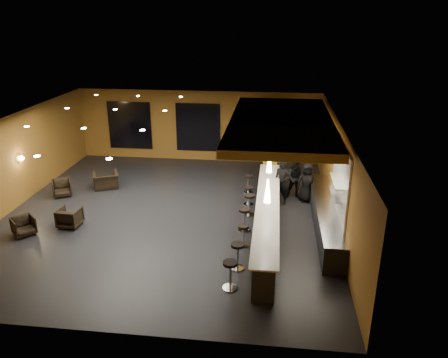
# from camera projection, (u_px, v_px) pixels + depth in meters

# --- Properties ---
(floor) EXTENTS (12.00, 13.00, 0.10)m
(floor) POSITION_uv_depth(u_px,v_px,m) (169.00, 215.00, 16.34)
(floor) COLOR black
(floor) RESTS_ON ground
(ceiling) EXTENTS (12.00, 13.00, 0.10)m
(ceiling) POSITION_uv_depth(u_px,v_px,m) (165.00, 121.00, 15.05)
(ceiling) COLOR black
(wall_back) EXTENTS (12.00, 0.10, 3.50)m
(wall_back) POSITION_uv_depth(u_px,v_px,m) (198.00, 126.00, 21.77)
(wall_back) COLOR brown
(wall_back) RESTS_ON floor
(wall_front) EXTENTS (12.00, 0.10, 3.50)m
(wall_front) POSITION_uv_depth(u_px,v_px,m) (97.00, 270.00, 9.62)
(wall_front) COLOR brown
(wall_front) RESTS_ON floor
(wall_left) EXTENTS (0.10, 13.00, 3.50)m
(wall_left) POSITION_uv_depth(u_px,v_px,m) (9.00, 164.00, 16.35)
(wall_left) COLOR brown
(wall_left) RESTS_ON floor
(wall_right) EXTENTS (0.10, 13.00, 3.50)m
(wall_right) POSITION_uv_depth(u_px,v_px,m) (339.00, 177.00, 15.03)
(wall_right) COLOR brown
(wall_right) RESTS_ON floor
(wood_soffit) EXTENTS (3.60, 8.00, 0.28)m
(wood_soffit) POSITION_uv_depth(u_px,v_px,m) (281.00, 123.00, 15.61)
(wood_soffit) COLOR #B98636
(wood_soffit) RESTS_ON ceiling
(window_left) EXTENTS (2.20, 0.06, 2.40)m
(window_left) POSITION_uv_depth(u_px,v_px,m) (130.00, 125.00, 22.06)
(window_left) COLOR black
(window_left) RESTS_ON wall_back
(window_center) EXTENTS (2.20, 0.06, 2.40)m
(window_center) POSITION_uv_depth(u_px,v_px,m) (198.00, 127.00, 21.68)
(window_center) COLOR black
(window_center) RESTS_ON wall_back
(window_right) EXTENTS (2.20, 0.06, 2.40)m
(window_right) POSITION_uv_depth(u_px,v_px,m) (258.00, 129.00, 21.36)
(window_right) COLOR black
(window_right) RESTS_ON wall_back
(tile_backsplash) EXTENTS (0.06, 3.20, 2.40)m
(tile_backsplash) POSITION_uv_depth(u_px,v_px,m) (341.00, 180.00, 14.03)
(tile_backsplash) COLOR white
(tile_backsplash) RESTS_ON wall_right
(bar_counter) EXTENTS (0.60, 8.00, 1.00)m
(bar_counter) POSITION_uv_depth(u_px,v_px,m) (267.00, 219.00, 14.82)
(bar_counter) COLOR black
(bar_counter) RESTS_ON floor
(bar_top) EXTENTS (0.78, 8.10, 0.05)m
(bar_top) POSITION_uv_depth(u_px,v_px,m) (268.00, 205.00, 14.63)
(bar_top) COLOR silver
(bar_top) RESTS_ON bar_counter
(prep_counter) EXTENTS (0.70, 6.00, 0.86)m
(prep_counter) POSITION_uv_depth(u_px,v_px,m) (325.00, 217.00, 15.09)
(prep_counter) COLOR black
(prep_counter) RESTS_ON floor
(prep_top) EXTENTS (0.72, 6.00, 0.03)m
(prep_top) POSITION_uv_depth(u_px,v_px,m) (326.00, 205.00, 14.92)
(prep_top) COLOR silver
(prep_top) RESTS_ON prep_counter
(wall_shelf_lower) EXTENTS (0.30, 1.50, 0.03)m
(wall_shelf_lower) POSITION_uv_depth(u_px,v_px,m) (336.00, 194.00, 14.00)
(wall_shelf_lower) COLOR silver
(wall_shelf_lower) RESTS_ON wall_right
(wall_shelf_upper) EXTENTS (0.30, 1.50, 0.03)m
(wall_shelf_upper) POSITION_uv_depth(u_px,v_px,m) (337.00, 181.00, 13.84)
(wall_shelf_upper) COLOR silver
(wall_shelf_upper) RESTS_ON wall_right
(column) EXTENTS (0.60, 0.60, 3.50)m
(column) POSITION_uv_depth(u_px,v_px,m) (271.00, 145.00, 18.63)
(column) COLOR #A29524
(column) RESTS_ON floor
(wall_sconce) EXTENTS (0.22, 0.22, 0.22)m
(wall_sconce) POSITION_uv_depth(u_px,v_px,m) (21.00, 158.00, 16.78)
(wall_sconce) COLOR #FFE5B2
(wall_sconce) RESTS_ON wall_left
(pendant_0) EXTENTS (0.20, 0.20, 0.70)m
(pendant_0) POSITION_uv_depth(u_px,v_px,m) (268.00, 191.00, 12.30)
(pendant_0) COLOR white
(pendant_0) RESTS_ON wood_soffit
(pendant_1) EXTENTS (0.20, 0.20, 0.70)m
(pendant_1) POSITION_uv_depth(u_px,v_px,m) (269.00, 162.00, 14.62)
(pendant_1) COLOR white
(pendant_1) RESTS_ON wood_soffit
(pendant_2) EXTENTS (0.20, 0.20, 0.70)m
(pendant_2) POSITION_uv_depth(u_px,v_px,m) (271.00, 142.00, 16.93)
(pendant_2) COLOR white
(pendant_2) RESTS_ON wood_soffit
(staff_a) EXTENTS (0.76, 0.62, 1.79)m
(staff_a) POSITION_uv_depth(u_px,v_px,m) (282.00, 182.00, 16.92)
(staff_a) COLOR black
(staff_a) RESTS_ON floor
(staff_b) EXTENTS (0.83, 0.65, 1.69)m
(staff_b) POSITION_uv_depth(u_px,v_px,m) (296.00, 178.00, 17.42)
(staff_b) COLOR black
(staff_b) RESTS_ON floor
(staff_c) EXTENTS (0.81, 0.58, 1.57)m
(staff_c) POSITION_uv_depth(u_px,v_px,m) (307.00, 183.00, 17.15)
(staff_c) COLOR black
(staff_c) RESTS_ON floor
(armchair_a) EXTENTS (0.97, 0.97, 0.64)m
(armchair_a) POSITION_uv_depth(u_px,v_px,m) (24.00, 226.00, 14.70)
(armchair_a) COLOR black
(armchair_a) RESTS_ON floor
(armchair_b) EXTENTS (0.77, 0.79, 0.68)m
(armchair_b) POSITION_uv_depth(u_px,v_px,m) (70.00, 217.00, 15.28)
(armchair_b) COLOR black
(armchair_b) RESTS_ON floor
(armchair_c) EXTENTS (0.99, 1.00, 0.68)m
(armchair_c) POSITION_uv_depth(u_px,v_px,m) (62.00, 188.00, 17.83)
(armchair_c) COLOR black
(armchair_c) RESTS_ON floor
(armchair_d) EXTENTS (1.32, 1.26, 0.68)m
(armchair_d) POSITION_uv_depth(u_px,v_px,m) (106.00, 180.00, 18.62)
(armchair_d) COLOR black
(armchair_d) RESTS_ON floor
(bar_stool_0) EXTENTS (0.42, 0.42, 0.84)m
(bar_stool_0) POSITION_uv_depth(u_px,v_px,m) (230.00, 271.00, 11.74)
(bar_stool_0) COLOR silver
(bar_stool_0) RESTS_ON floor
(bar_stool_1) EXTENTS (0.42, 0.42, 0.82)m
(bar_stool_1) POSITION_uv_depth(u_px,v_px,m) (238.00, 253.00, 12.67)
(bar_stool_1) COLOR silver
(bar_stool_1) RESTS_ON floor
(bar_stool_2) EXTENTS (0.37, 0.37, 0.73)m
(bar_stool_2) POSITION_uv_depth(u_px,v_px,m) (244.00, 233.00, 13.93)
(bar_stool_2) COLOR silver
(bar_stool_2) RESTS_ON floor
(bar_stool_3) EXTENTS (0.42, 0.42, 0.83)m
(bar_stool_3) POSITION_uv_depth(u_px,v_px,m) (244.00, 217.00, 14.88)
(bar_stool_3) COLOR silver
(bar_stool_3) RESTS_ON floor
(bar_stool_4) EXTENTS (0.41, 0.41, 0.81)m
(bar_stool_4) POSITION_uv_depth(u_px,v_px,m) (249.00, 202.00, 16.05)
(bar_stool_4) COLOR silver
(bar_stool_4) RESTS_ON floor
(bar_stool_5) EXTENTS (0.38, 0.38, 0.75)m
(bar_stool_5) POSITION_uv_depth(u_px,v_px,m) (249.00, 193.00, 16.95)
(bar_stool_5) COLOR silver
(bar_stool_5) RESTS_ON floor
(bar_stool_6) EXTENTS (0.38, 0.38, 0.76)m
(bar_stool_6) POSITION_uv_depth(u_px,v_px,m) (248.00, 182.00, 18.08)
(bar_stool_6) COLOR silver
(bar_stool_6) RESTS_ON floor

